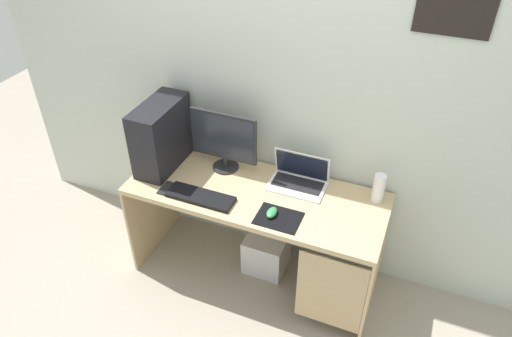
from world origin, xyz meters
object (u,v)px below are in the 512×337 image
(pc_tower, at_px, (161,135))
(subwoofer, at_px, (267,251))
(laptop, at_px, (299,179))
(cell_phone, at_px, (167,188))
(speaker, at_px, (379,188))
(mouse_left, at_px, (272,213))
(monitor, at_px, (224,141))
(keyboard, at_px, (201,197))

(pc_tower, relative_size, subwoofer, 1.60)
(subwoofer, bearing_deg, laptop, 26.10)
(pc_tower, height_order, cell_phone, pc_tower)
(pc_tower, distance_m, laptop, 0.92)
(laptop, bearing_deg, speaker, 3.39)
(pc_tower, bearing_deg, subwoofer, 3.35)
(mouse_left, bearing_deg, cell_phone, -178.37)
(pc_tower, xyz_separation_m, laptop, (0.89, 0.13, -0.18))
(monitor, distance_m, keyboard, 0.39)
(cell_phone, bearing_deg, laptop, 25.64)
(speaker, xyz_separation_m, mouse_left, (-0.54, -0.37, -0.07))
(cell_phone, relative_size, subwoofer, 0.46)
(laptop, bearing_deg, monitor, -177.73)
(mouse_left, height_order, subwoofer, mouse_left)
(laptop, distance_m, mouse_left, 0.34)
(monitor, xyz_separation_m, subwoofer, (0.33, -0.06, -0.81))
(pc_tower, bearing_deg, mouse_left, -14.10)
(speaker, bearing_deg, keyboard, -158.74)
(pc_tower, xyz_separation_m, keyboard, (0.39, -0.23, -0.21))
(laptop, height_order, cell_phone, laptop)
(laptop, xyz_separation_m, mouse_left, (-0.05, -0.34, -0.02))
(pc_tower, relative_size, laptop, 1.27)
(speaker, bearing_deg, pc_tower, -173.59)
(monitor, height_order, laptop, monitor)
(cell_phone, bearing_deg, pc_tower, 122.68)
(speaker, bearing_deg, subwoofer, -170.27)
(monitor, bearing_deg, speaker, 2.82)
(speaker, xyz_separation_m, subwoofer, (-0.66, -0.11, -0.69))
(pc_tower, distance_m, speaker, 1.39)
(laptop, xyz_separation_m, cell_phone, (-0.74, -0.36, -0.04))
(subwoofer, bearing_deg, mouse_left, -64.64)
(cell_phone, bearing_deg, speaker, 17.41)
(monitor, relative_size, mouse_left, 4.64)
(monitor, height_order, speaker, monitor)
(cell_phone, xyz_separation_m, subwoofer, (0.57, 0.27, -0.60))
(subwoofer, bearing_deg, keyboard, -140.73)
(cell_phone, bearing_deg, subwoofer, 25.50)
(keyboard, height_order, cell_phone, keyboard)
(laptop, xyz_separation_m, speaker, (0.49, 0.03, 0.05))
(pc_tower, xyz_separation_m, speaker, (1.38, 0.15, -0.13))
(laptop, height_order, speaker, laptop)
(monitor, distance_m, mouse_left, 0.58)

